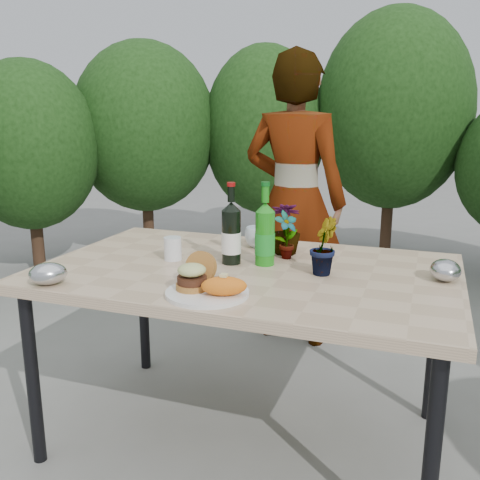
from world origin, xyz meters
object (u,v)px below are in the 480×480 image
(patio_table, at_px, (247,282))
(dinner_plate, at_px, (207,293))
(person, at_px, (294,201))
(wine_bottle, at_px, (231,234))

(patio_table, height_order, dinner_plate, dinner_plate)
(person, bearing_deg, dinner_plate, 98.51)
(person, bearing_deg, wine_bottle, 96.21)
(patio_table, bearing_deg, person, 94.50)
(wine_bottle, xyz_separation_m, person, (-0.01, 1.05, -0.03))
(patio_table, relative_size, wine_bottle, 4.89)
(dinner_plate, xyz_separation_m, person, (-0.07, 1.44, 0.08))
(patio_table, distance_m, dinner_plate, 0.35)
(wine_bottle, bearing_deg, person, 76.75)
(wine_bottle, height_order, person, person)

